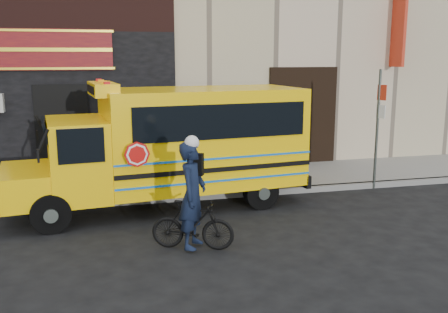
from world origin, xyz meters
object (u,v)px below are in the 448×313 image
sign_pole (378,124)px  bicycle (193,225)px  cyclist (193,198)px  school_bus (175,143)px

sign_pole → bicycle: sign_pole is taller
sign_pole → cyclist: size_ratio=1.62×
school_bus → sign_pole: sign_pole is taller
school_bus → sign_pole: (5.38, 0.26, 0.23)m
sign_pole → bicycle: bearing=-151.0°
sign_pole → cyclist: sign_pole is taller
school_bus → bicycle: (-0.10, -2.78, -1.05)m
school_bus → sign_pole: size_ratio=2.25×
bicycle → cyclist: cyclist is taller
school_bus → bicycle: school_bus is taller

